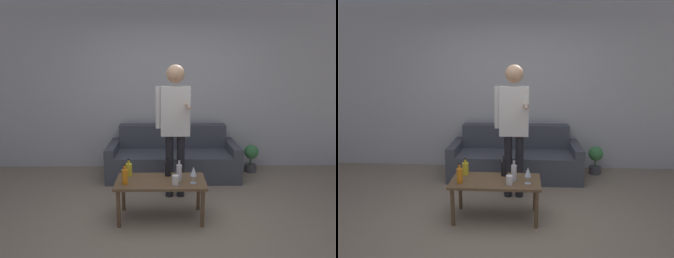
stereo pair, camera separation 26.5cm
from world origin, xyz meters
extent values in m
plane|color=gray|center=(0.00, 0.00, 0.00)|extent=(16.00, 16.00, 0.00)
cube|color=silver|center=(0.00, 2.25, 1.35)|extent=(8.00, 0.06, 2.70)
cube|color=#474C56|center=(0.04, 1.61, 0.20)|extent=(1.73, 0.59, 0.41)
cube|color=#474C56|center=(0.04, 2.02, 0.39)|extent=(1.73, 0.23, 0.78)
cube|color=#474C56|center=(-0.90, 1.72, 0.27)|extent=(0.14, 0.82, 0.53)
cube|color=#474C56|center=(0.97, 1.72, 0.27)|extent=(0.14, 0.82, 0.53)
cube|color=brown|center=(-0.14, 0.38, 0.44)|extent=(1.01, 0.50, 0.03)
cylinder|color=brown|center=(-0.59, 0.18, 0.21)|extent=(0.04, 0.04, 0.43)
cylinder|color=brown|center=(0.31, 0.18, 0.21)|extent=(0.04, 0.04, 0.43)
cylinder|color=brown|center=(-0.59, 0.58, 0.21)|extent=(0.04, 0.04, 0.43)
cylinder|color=brown|center=(0.31, 0.58, 0.21)|extent=(0.04, 0.04, 0.43)
cylinder|color=orange|center=(-0.53, 0.28, 0.54)|extent=(0.06, 0.06, 0.16)
cylinder|color=orange|center=(-0.53, 0.28, 0.65)|extent=(0.02, 0.02, 0.06)
cylinder|color=black|center=(-0.53, 0.28, 0.68)|extent=(0.03, 0.03, 0.01)
cylinder|color=silver|center=(0.07, 0.36, 0.55)|extent=(0.06, 0.06, 0.19)
cylinder|color=silver|center=(0.07, 0.36, 0.68)|extent=(0.02, 0.02, 0.07)
cylinder|color=black|center=(0.07, 0.36, 0.71)|extent=(0.03, 0.03, 0.01)
cylinder|color=black|center=(-0.05, 0.53, 0.54)|extent=(0.07, 0.07, 0.17)
cylinder|color=black|center=(-0.05, 0.53, 0.66)|extent=(0.03, 0.03, 0.07)
cylinder|color=black|center=(-0.05, 0.53, 0.69)|extent=(0.03, 0.03, 0.01)
cylinder|color=yellow|center=(-0.51, 0.54, 0.53)|extent=(0.07, 0.07, 0.15)
cylinder|color=yellow|center=(-0.51, 0.54, 0.63)|extent=(0.03, 0.03, 0.06)
cylinder|color=black|center=(-0.51, 0.54, 0.65)|extent=(0.03, 0.03, 0.01)
cylinder|color=silver|center=(0.22, 0.30, 0.46)|extent=(0.07, 0.07, 0.01)
cylinder|color=silver|center=(0.22, 0.30, 0.50)|extent=(0.01, 0.01, 0.08)
cone|color=silver|center=(0.22, 0.30, 0.59)|extent=(0.07, 0.07, 0.11)
cylinder|color=white|center=(0.02, 0.26, 0.51)|extent=(0.07, 0.07, 0.10)
cylinder|color=#232328|center=(-0.03, 0.98, 0.42)|extent=(0.10, 0.10, 0.84)
cylinder|color=#232328|center=(0.12, 0.98, 0.42)|extent=(0.10, 0.10, 0.84)
cube|color=white|center=(0.04, 0.98, 1.16)|extent=(0.37, 0.16, 0.63)
sphere|color=tan|center=(0.04, 0.98, 1.62)|extent=(0.23, 0.23, 0.23)
cylinder|color=white|center=(-0.18, 0.98, 1.20)|extent=(0.07, 0.07, 0.54)
cylinder|color=tan|center=(0.19, 0.84, 1.25)|extent=(0.07, 0.27, 0.07)
cube|color=white|center=(0.19, 0.68, 1.31)|extent=(0.03, 0.03, 0.14)
cylinder|color=#4C4C51|center=(1.33, 1.93, 0.06)|extent=(0.19, 0.19, 0.12)
cylinder|color=#476B38|center=(1.33, 1.93, 0.19)|extent=(0.02, 0.02, 0.14)
sphere|color=#428E4C|center=(1.33, 1.93, 0.34)|extent=(0.23, 0.23, 0.23)
camera|label=1|loc=(-0.10, -2.79, 1.71)|focal=32.00mm
camera|label=2|loc=(0.17, -2.79, 1.71)|focal=32.00mm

